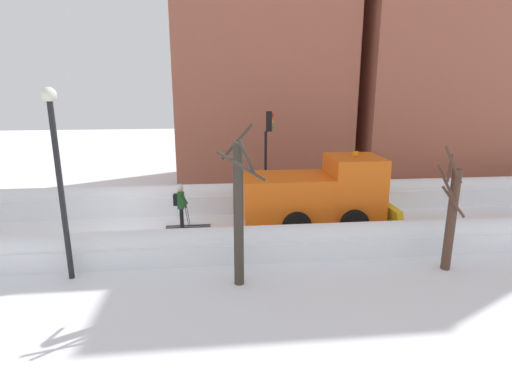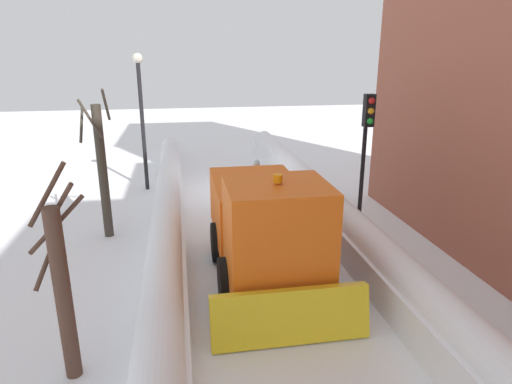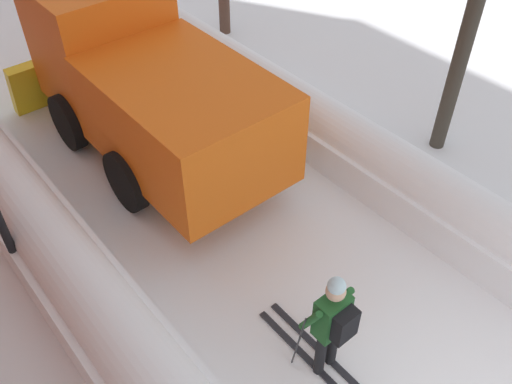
{
  "view_description": "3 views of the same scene",
  "coord_description": "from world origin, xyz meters",
  "px_view_note": "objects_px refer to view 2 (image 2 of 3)",
  "views": [
    {
      "loc": [
        15.15,
        3.36,
        5.58
      ],
      "look_at": [
        0.37,
        4.95,
        1.66
      ],
      "focal_mm": 28.39,
      "sensor_mm": 36.0,
      "label": 1
    },
    {
      "loc": [
        2.08,
        17.6,
        5.53
      ],
      "look_at": [
        0.04,
        5.78,
        1.76
      ],
      "focal_mm": 31.02,
      "sensor_mm": 36.0,
      "label": 2
    },
    {
      "loc": [
        -3.76,
        -0.32,
        6.62
      ],
      "look_at": [
        -0.14,
        4.04,
        1.41
      ],
      "focal_mm": 38.45,
      "sensor_mm": 36.0,
      "label": 3
    }
  ],
  "objects_px": {
    "plow_truck": "(265,223)",
    "bare_tree_near": "(102,169)",
    "street_lamp": "(141,106)",
    "bare_tree_mid": "(62,288)",
    "traffic_light_pole": "(366,142)",
    "skier": "(257,181)"
  },
  "relations": [
    {
      "from": "bare_tree_near",
      "to": "bare_tree_mid",
      "type": "bearing_deg",
      "value": 92.53
    },
    {
      "from": "skier",
      "to": "bare_tree_near",
      "type": "distance_m",
      "value": 5.62
    },
    {
      "from": "plow_truck",
      "to": "skier",
      "type": "distance_m",
      "value": 5.54
    },
    {
      "from": "plow_truck",
      "to": "skier",
      "type": "relative_size",
      "value": 3.31
    },
    {
      "from": "skier",
      "to": "bare_tree_near",
      "type": "height_order",
      "value": "bare_tree_near"
    },
    {
      "from": "plow_truck",
      "to": "bare_tree_near",
      "type": "bearing_deg",
      "value": -38.4
    },
    {
      "from": "traffic_light_pole",
      "to": "street_lamp",
      "type": "height_order",
      "value": "street_lamp"
    },
    {
      "from": "traffic_light_pole",
      "to": "street_lamp",
      "type": "relative_size",
      "value": 0.8
    },
    {
      "from": "street_lamp",
      "to": "skier",
      "type": "bearing_deg",
      "value": 144.88
    },
    {
      "from": "street_lamp",
      "to": "bare_tree_near",
      "type": "xyz_separation_m",
      "value": [
        0.9,
        4.97,
        -1.3
      ]
    },
    {
      "from": "bare_tree_near",
      "to": "skier",
      "type": "bearing_deg",
      "value": -158.6
    },
    {
      "from": "street_lamp",
      "to": "bare_tree_mid",
      "type": "distance_m",
      "value": 11.59
    },
    {
      "from": "traffic_light_pole",
      "to": "bare_tree_mid",
      "type": "relative_size",
      "value": 1.15
    },
    {
      "from": "bare_tree_near",
      "to": "bare_tree_mid",
      "type": "relative_size",
      "value": 1.19
    },
    {
      "from": "bare_tree_near",
      "to": "plow_truck",
      "type": "bearing_deg",
      "value": 141.6
    },
    {
      "from": "street_lamp",
      "to": "plow_truck",
      "type": "bearing_deg",
      "value": 112.37
    },
    {
      "from": "bare_tree_mid",
      "to": "bare_tree_near",
      "type": "bearing_deg",
      "value": -87.47
    },
    {
      "from": "traffic_light_pole",
      "to": "skier",
      "type": "bearing_deg",
      "value": -57.1
    },
    {
      "from": "street_lamp",
      "to": "bare_tree_mid",
      "type": "relative_size",
      "value": 1.43
    },
    {
      "from": "street_lamp",
      "to": "traffic_light_pole",
      "type": "bearing_deg",
      "value": 134.53
    },
    {
      "from": "street_lamp",
      "to": "bare_tree_mid",
      "type": "height_order",
      "value": "street_lamp"
    },
    {
      "from": "plow_truck",
      "to": "bare_tree_near",
      "type": "xyz_separation_m",
      "value": [
        4.37,
        -3.46,
        0.71
      ]
    }
  ]
}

